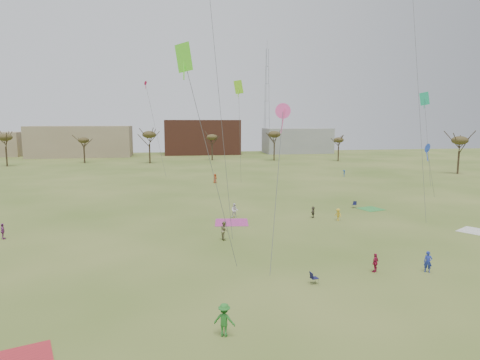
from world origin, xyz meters
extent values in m
plane|color=#3D5B1C|center=(0.00, 0.00, 0.00)|extent=(260.00, 260.00, 0.00)
imported|color=#277729|center=(-4.60, -9.27, 0.92)|extent=(1.36, 1.13, 1.83)
imported|color=#202F96|center=(12.17, -2.36, 0.82)|extent=(0.72, 0.65, 1.65)
imported|color=#A71C45|center=(8.20, -1.63, 0.74)|extent=(0.91, 0.82, 1.49)
imported|color=#887F56|center=(-2.04, 9.29, 0.92)|extent=(0.75, 0.94, 1.84)
imported|color=brown|center=(9.82, 16.88, 0.69)|extent=(0.90, 1.32, 1.37)
imported|color=gold|center=(12.20, 14.95, 0.71)|extent=(0.90, 1.06, 1.42)
imported|color=#8A3980|center=(-23.56, 13.24, 0.79)|extent=(0.72, 1.00, 1.58)
imported|color=white|center=(0.50, 18.62, 0.86)|extent=(0.95, 0.80, 1.71)
imported|color=#A73F1C|center=(1.48, 47.47, 0.87)|extent=(1.01, 0.92, 1.73)
imported|color=#214B9A|center=(29.23, 51.93, 0.71)|extent=(0.77, 1.03, 1.42)
cube|color=red|center=(-14.65, -9.81, 0.00)|extent=(3.38, 3.38, 0.03)
cube|color=silver|center=(24.64, 7.69, 0.00)|extent=(4.27, 4.27, 0.03)
cube|color=#B43785|center=(-0.26, 16.12, 0.00)|extent=(4.25, 4.25, 0.03)
cube|color=green|center=(19.10, 20.27, 0.00)|extent=(3.44, 3.44, 0.03)
cube|color=#16163D|center=(2.76, -3.05, 0.42)|extent=(0.57, 0.57, 0.04)
cube|color=#16163D|center=(2.53, -3.08, 0.65)|extent=(0.20, 0.51, 0.44)
cube|color=#16183C|center=(17.27, 21.46, 0.42)|extent=(0.71, 0.71, 0.04)
cube|color=#16183C|center=(17.44, 21.61, 0.65)|extent=(0.42, 0.46, 0.44)
cube|color=#8EE826|center=(4.69, 40.08, 17.21)|extent=(1.12, 1.12, 2.19)
cube|color=#8EE826|center=(4.69, 40.08, 16.44)|extent=(0.08, 0.08, 1.97)
cylinder|color=#4C4C51|center=(5.01, 40.60, 9.05)|extent=(0.69, 1.08, 16.31)
cone|color=#FF50AC|center=(1.87, 2.66, 12.37)|extent=(1.25, 0.09, 1.25)
cube|color=#FF50AC|center=(1.87, 2.66, 11.57)|extent=(0.08, 0.08, 2.04)
cylinder|color=#4C4C51|center=(0.65, -0.30, 6.63)|extent=(2.48, 5.95, 11.49)
cone|color=blue|center=(27.65, 21.54, 7.94)|extent=(1.25, 0.09, 1.25)
cube|color=blue|center=(27.65, 21.54, 7.15)|extent=(0.08, 0.08, 2.04)
cylinder|color=#4C4C51|center=(28.73, 21.95, 4.42)|extent=(2.20, 0.86, 7.05)
cone|color=#C31449|center=(-11.12, 53.94, 18.85)|extent=(0.80, 0.06, 0.80)
cube|color=#C31449|center=(-11.12, 53.94, 18.34)|extent=(0.08, 0.08, 1.31)
cylinder|color=#4C4C51|center=(-9.36, 52.21, 9.87)|extent=(3.57, 3.51, 17.96)
cylinder|color=#4C4C51|center=(-2.72, 7.79, 14.45)|extent=(2.09, 3.10, 27.10)
cylinder|color=#4C4C51|center=(19.32, 11.18, 13.72)|extent=(0.27, 4.82, 25.65)
cube|color=#5EDF27|center=(-6.15, -0.86, 15.84)|extent=(0.95, 0.95, 1.87)
cube|color=#5EDF27|center=(-6.15, -0.86, 15.19)|extent=(0.08, 0.08, 1.69)
cylinder|color=#4C4C51|center=(-4.34, -0.93, 8.37)|extent=(3.66, 0.19, 14.95)
cube|color=#1BA478|center=(35.06, 34.10, 15.26)|extent=(1.06, 1.06, 2.08)
cube|color=#1BA478|center=(35.06, 34.10, 14.54)|extent=(0.08, 0.08, 1.87)
cylinder|color=#4C4C51|center=(35.25, 32.82, 8.08)|extent=(0.42, 2.59, 14.37)
cylinder|color=#3A2B1E|center=(-48.00, 86.00, 2.55)|extent=(0.40, 0.40, 5.10)
ellipsoid|color=#473D1E|center=(-48.00, 86.00, 7.48)|extent=(3.57, 3.57, 1.87)
cylinder|color=#3A2B1E|center=(-30.00, 92.00, 2.16)|extent=(0.40, 0.40, 4.32)
ellipsoid|color=#473D1E|center=(-30.00, 92.00, 6.34)|extent=(3.02, 3.02, 1.58)
cylinder|color=#3A2B1E|center=(-12.00, 88.00, 2.70)|extent=(0.40, 0.40, 5.40)
ellipsoid|color=#473D1E|center=(-12.00, 88.00, 7.92)|extent=(3.78, 3.78, 1.98)
cylinder|color=#3A2B1E|center=(6.00, 94.00, 2.34)|extent=(0.40, 0.40, 4.68)
ellipsoid|color=#473D1E|center=(6.00, 94.00, 6.86)|extent=(3.28, 3.28, 1.72)
cylinder|color=#3A2B1E|center=(24.00, 90.00, 2.64)|extent=(0.40, 0.40, 5.28)
ellipsoid|color=#473D1E|center=(24.00, 90.00, 7.74)|extent=(3.70, 3.70, 1.94)
cylinder|color=#3A2B1E|center=(42.00, 85.00, 2.10)|extent=(0.40, 0.40, 4.20)
ellipsoid|color=#473D1E|center=(42.00, 85.00, 6.16)|extent=(2.94, 2.94, 1.54)
cylinder|color=#3A2B1E|center=(56.00, 52.00, 2.52)|extent=(0.40, 0.40, 5.04)
ellipsoid|color=#473D1E|center=(56.00, 52.00, 7.39)|extent=(3.53, 3.53, 1.85)
cube|color=#937F60|center=(-35.00, 115.00, 5.00)|extent=(32.00, 14.00, 10.00)
cube|color=brown|center=(5.00, 120.00, 6.00)|extent=(26.00, 16.00, 12.00)
cube|color=gray|center=(40.00, 118.00, 4.50)|extent=(24.00, 12.00, 9.00)
cylinder|color=#9EA3A8|center=(30.90, 125.00, 19.00)|extent=(0.16, 0.16, 38.00)
cylinder|color=#9EA3A8|center=(29.55, 125.78, 19.00)|extent=(0.16, 0.16, 38.00)
cylinder|color=#9EA3A8|center=(29.55, 124.22, 19.00)|extent=(0.16, 0.16, 38.00)
cylinder|color=#9EA3A8|center=(30.00, 125.00, 39.50)|extent=(0.10, 0.10, 3.00)
camera|label=1|loc=(-7.48, -30.47, 11.54)|focal=31.43mm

